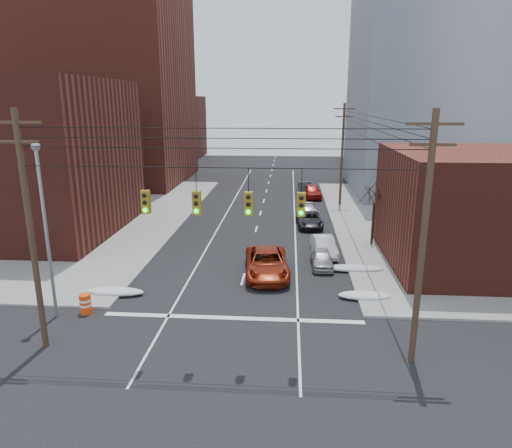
% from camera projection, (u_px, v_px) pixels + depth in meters
% --- Properties ---
extents(ground, '(160.00, 160.00, 0.00)m').
position_uv_depth(ground, '(213.00, 393.00, 18.18)').
color(ground, black).
rests_on(ground, ground).
extents(building_brick_tall, '(24.00, 20.00, 30.00)m').
position_uv_depth(building_brick_tall, '(94.00, 72.00, 62.10)').
color(building_brick_tall, maroon).
rests_on(building_brick_tall, ground).
extents(building_brick_near, '(20.00, 16.00, 13.00)m').
position_uv_depth(building_brick_near, '(0.00, 158.00, 39.19)').
color(building_brick_near, '#532019').
rests_on(building_brick_near, ground).
extents(building_brick_far, '(22.00, 18.00, 12.00)m').
position_uv_depth(building_brick_far, '(143.00, 128.00, 89.63)').
color(building_brick_far, '#532019').
rests_on(building_brick_far, ground).
extents(building_office, '(22.00, 20.00, 25.00)m').
position_uv_depth(building_office, '(448.00, 90.00, 55.66)').
color(building_office, gray).
rests_on(building_office, ground).
extents(building_glass, '(20.00, 18.00, 22.00)m').
position_uv_depth(building_glass, '(410.00, 102.00, 80.93)').
color(building_glass, gray).
rests_on(building_glass, ground).
extents(building_storefront, '(16.00, 12.00, 8.00)m').
position_uv_depth(building_storefront, '(509.00, 210.00, 31.25)').
color(building_storefront, '#532019').
rests_on(building_storefront, ground).
extents(utility_pole_left, '(2.20, 0.28, 11.00)m').
position_uv_depth(utility_pole_left, '(30.00, 229.00, 20.14)').
color(utility_pole_left, '#473323').
rests_on(utility_pole_left, ground).
extents(utility_pole_right, '(2.20, 0.28, 11.00)m').
position_uv_depth(utility_pole_right, '(423.00, 237.00, 18.94)').
color(utility_pole_right, '#473323').
rests_on(utility_pole_right, ground).
extents(utility_pole_far, '(2.20, 0.28, 11.00)m').
position_uv_depth(utility_pole_far, '(342.00, 153.00, 48.76)').
color(utility_pole_far, '#473323').
rests_on(utility_pole_far, ground).
extents(traffic_signals, '(17.00, 0.42, 2.02)m').
position_uv_depth(traffic_signals, '(222.00, 202.00, 19.14)').
color(traffic_signals, black).
rests_on(traffic_signals, ground).
extents(street_light, '(0.44, 0.44, 9.32)m').
position_uv_depth(street_light, '(44.00, 217.00, 23.16)').
color(street_light, gray).
rests_on(street_light, ground).
extents(bare_tree, '(2.09, 2.20, 4.93)m').
position_uv_depth(bare_tree, '(373.00, 217.00, 36.13)').
color(bare_tree, black).
rests_on(bare_tree, ground).
extents(snow_nw, '(3.50, 1.08, 0.42)m').
position_uv_depth(snow_nw, '(115.00, 292.00, 27.30)').
color(snow_nw, silver).
rests_on(snow_nw, ground).
extents(snow_ne, '(3.00, 1.08, 0.42)m').
position_uv_depth(snow_ne, '(364.00, 296.00, 26.74)').
color(snow_ne, silver).
rests_on(snow_ne, ground).
extents(snow_east_far, '(4.00, 1.08, 0.42)m').
position_uv_depth(snow_east_far, '(354.00, 268.00, 31.07)').
color(snow_east_far, silver).
rests_on(snow_east_far, ground).
extents(red_pickup, '(3.37, 6.30, 1.68)m').
position_uv_depth(red_pickup, '(267.00, 263.00, 30.22)').
color(red_pickup, maroon).
rests_on(red_pickup, ground).
extents(parked_car_a, '(1.54, 3.67, 1.24)m').
position_uv_depth(parked_car_a, '(322.00, 258.00, 31.78)').
color(parked_car_a, '#A7A7AB').
rests_on(parked_car_a, ground).
extents(parked_car_b, '(1.92, 4.33, 1.38)m').
position_uv_depth(parked_car_b, '(324.00, 246.00, 34.24)').
color(parked_car_b, silver).
rests_on(parked_car_b, ground).
extents(parked_car_c, '(2.55, 4.93, 1.33)m').
position_uv_depth(parked_car_c, '(309.00, 220.00, 41.91)').
color(parked_car_c, black).
rests_on(parked_car_c, ground).
extents(parked_car_d, '(2.25, 4.58, 1.28)m').
position_uv_depth(parked_car_d, '(308.00, 213.00, 44.61)').
color(parked_car_d, '#B3B3B8').
rests_on(parked_car_d, ground).
extents(parked_car_e, '(2.37, 4.83, 1.58)m').
position_uv_depth(parked_car_e, '(312.00, 191.00, 54.19)').
color(parked_car_e, maroon).
rests_on(parked_car_e, ground).
extents(parked_car_f, '(1.74, 4.59, 1.50)m').
position_uv_depth(parked_car_f, '(305.00, 188.00, 56.18)').
color(parked_car_f, black).
rests_on(parked_car_f, ground).
extents(lot_car_a, '(4.66, 1.84, 1.51)m').
position_uv_depth(lot_car_a, '(78.00, 231.00, 37.45)').
color(lot_car_a, silver).
rests_on(lot_car_a, sidewalk_nw).
extents(lot_car_b, '(4.73, 2.65, 1.25)m').
position_uv_depth(lot_car_b, '(105.00, 207.00, 46.14)').
color(lot_car_b, '#A09FA4').
rests_on(lot_car_b, sidewalk_nw).
extents(lot_car_c, '(5.65, 2.86, 1.57)m').
position_uv_depth(lot_car_c, '(73.00, 214.00, 42.70)').
color(lot_car_c, black).
rests_on(lot_car_c, sidewalk_nw).
extents(lot_car_d, '(3.93, 2.09, 1.27)m').
position_uv_depth(lot_car_d, '(61.00, 208.00, 45.72)').
color(lot_car_d, '#A5A5A9').
rests_on(lot_car_d, sidewalk_nw).
extents(construction_barrel, '(0.66, 0.66, 1.10)m').
position_uv_depth(construction_barrel, '(85.00, 304.00, 24.85)').
color(construction_barrel, '#F5430C').
rests_on(construction_barrel, ground).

